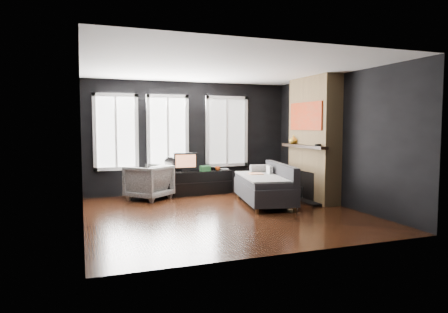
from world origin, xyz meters
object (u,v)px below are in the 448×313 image
object	(u,v)px
media_console	(197,182)
monitor	(185,161)
sofa	(264,184)
book	(221,165)
armchair	(149,180)
mantel_vase	(293,140)
mug	(218,168)

from	to	relation	value
media_console	monitor	bearing A→B (deg)	-178.97
media_console	sofa	bearing A→B (deg)	-62.43
book	media_console	bearing A→B (deg)	-169.53
armchair	mantel_vase	world-z (taller)	mantel_vase
sofa	mantel_vase	size ratio (longest dim) A/B	9.70
monitor	book	xyz separation A→B (m)	(0.95, 0.14, -0.14)
monitor	media_console	bearing A→B (deg)	6.81
media_console	monitor	distance (m)	0.61
sofa	media_console	world-z (taller)	sofa
media_console	mug	distance (m)	0.61
sofa	armchair	distance (m)	2.58
monitor	armchair	bearing A→B (deg)	-161.42
mantel_vase	media_console	bearing A→B (deg)	148.40
monitor	mantel_vase	size ratio (longest dim) A/B	2.75
armchair	media_console	bearing A→B (deg)	152.16
armchair	mug	xyz separation A→B (m)	(1.72, 0.25, 0.19)
media_console	mantel_vase	distance (m)	2.50
sofa	mug	size ratio (longest dim) A/B	16.35
mug	book	world-z (taller)	book
sofa	monitor	xyz separation A→B (m)	(-1.28, 1.62, 0.38)
media_console	book	distance (m)	0.77
armchair	mantel_vase	size ratio (longest dim) A/B	4.18
armchair	mug	distance (m)	1.75
sofa	media_console	xyz separation A→B (m)	(-0.98, 1.64, -0.15)
monitor	mantel_vase	bearing A→B (deg)	-25.23
sofa	media_console	distance (m)	1.92
mug	book	size ratio (longest dim) A/B	0.52
mug	mantel_vase	bearing A→B (deg)	-38.80
armchair	monitor	xyz separation A→B (m)	(0.92, 0.27, 0.38)
armchair	mug	world-z (taller)	armchair
monitor	mug	world-z (taller)	monitor
media_console	book	size ratio (longest dim) A/B	7.02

